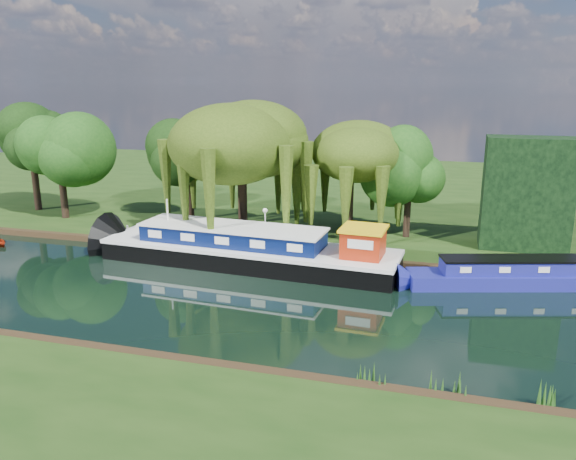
% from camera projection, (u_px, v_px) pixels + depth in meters
% --- Properties ---
extents(ground, '(120.00, 120.00, 0.00)m').
position_uv_depth(ground, '(202.00, 295.00, 33.10)').
color(ground, black).
extents(far_bank, '(120.00, 52.00, 0.45)m').
position_uv_depth(far_bank, '(325.00, 189.00, 64.65)').
color(far_bank, black).
rests_on(far_bank, ground).
extents(dutch_barge, '(20.81, 5.82, 4.34)m').
position_uv_depth(dutch_barge, '(250.00, 250.00, 38.25)').
color(dutch_barge, black).
rests_on(dutch_barge, ground).
extents(narrowboat, '(13.45, 5.82, 1.95)m').
position_uv_depth(narrowboat, '(518.00, 275.00, 34.37)').
color(narrowboat, navy).
rests_on(narrowboat, ground).
extents(willow_left, '(8.27, 8.27, 9.91)m').
position_uv_depth(willow_left, '(241.00, 144.00, 41.78)').
color(willow_left, black).
rests_on(willow_left, far_bank).
extents(willow_right, '(6.58, 6.58, 8.02)m').
position_uv_depth(willow_right, '(350.00, 162.00, 42.43)').
color(willow_right, black).
rests_on(willow_right, far_bank).
extents(tree_far_left, '(5.52, 5.52, 8.89)m').
position_uv_depth(tree_far_left, '(59.00, 149.00, 48.39)').
color(tree_far_left, black).
rests_on(tree_far_left, far_bank).
extents(tree_far_back, '(5.31, 5.31, 8.93)m').
position_uv_depth(tree_far_back, '(31.00, 143.00, 51.49)').
color(tree_far_back, black).
rests_on(tree_far_back, far_bank).
extents(tree_far_mid, '(4.86, 4.86, 7.95)m').
position_uv_depth(tree_far_mid, '(189.00, 157.00, 47.67)').
color(tree_far_mid, black).
rests_on(tree_far_mid, far_bank).
extents(tree_far_right, '(4.51, 4.51, 7.37)m').
position_uv_depth(tree_far_right, '(409.00, 172.00, 42.53)').
color(tree_far_right, black).
rests_on(tree_far_right, far_bank).
extents(conifer_hedge, '(6.00, 3.00, 8.00)m').
position_uv_depth(conifer_hedge, '(527.00, 194.00, 39.95)').
color(conifer_hedge, black).
rests_on(conifer_hedge, far_bank).
extents(lamppost, '(0.36, 0.36, 2.56)m').
position_uv_depth(lamppost, '(265.00, 216.00, 42.11)').
color(lamppost, silver).
rests_on(lamppost, far_bank).
extents(mooring_posts, '(19.16, 0.16, 1.00)m').
position_uv_depth(mooring_posts, '(243.00, 241.00, 40.80)').
color(mooring_posts, silver).
rests_on(mooring_posts, far_bank).
extents(reeds_near, '(33.70, 1.50, 1.10)m').
position_uv_depth(reeds_near, '(276.00, 361.00, 24.10)').
color(reeds_near, '#204312').
rests_on(reeds_near, ground).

